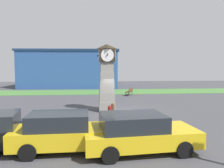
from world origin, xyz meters
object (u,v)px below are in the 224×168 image
(car_by_building, at_px, (138,132))
(bench, at_px, (130,91))
(bollard_mid_row, at_px, (110,113))
(bollard_near_tower, at_px, (113,109))
(car_near_tower, at_px, (65,132))
(clock_tower, at_px, (107,78))

(car_by_building, distance_m, bench, 17.29)
(bollard_mid_row, relative_size, bench, 0.57)
(bollard_near_tower, relative_size, bollard_mid_row, 0.92)
(car_near_tower, distance_m, bench, 17.67)
(bollard_mid_row, bearing_deg, bollard_near_tower, 76.52)
(clock_tower, bearing_deg, car_near_tower, -105.81)
(bollard_near_tower, distance_m, car_near_tower, 6.68)
(bollard_near_tower, height_order, bollard_mid_row, bollard_mid_row)
(bollard_mid_row, distance_m, car_near_tower, 5.37)
(clock_tower, distance_m, car_near_tower, 8.38)
(bench, bearing_deg, clock_tower, -110.46)
(clock_tower, xyz_separation_m, bench, (3.32, 8.89, -2.02))
(bollard_mid_row, distance_m, car_by_building, 5.25)
(clock_tower, height_order, car_by_building, clock_tower)
(car_near_tower, height_order, car_by_building, car_near_tower)
(car_near_tower, bearing_deg, bench, 71.70)
(clock_tower, bearing_deg, bench, 69.54)
(clock_tower, relative_size, car_near_tower, 1.18)
(clock_tower, relative_size, bench, 3.06)
(car_by_building, bearing_deg, bench, 81.29)
(car_by_building, xyz_separation_m, bench, (2.62, 17.09, -0.25))
(car_near_tower, bearing_deg, car_by_building, -6.07)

